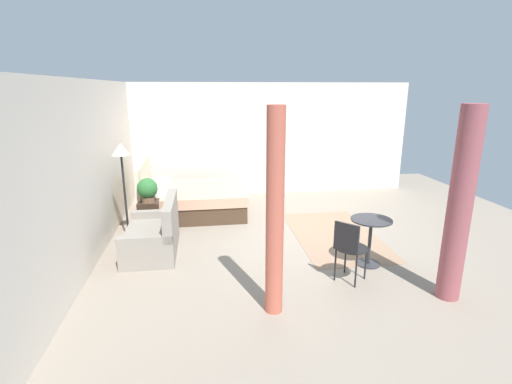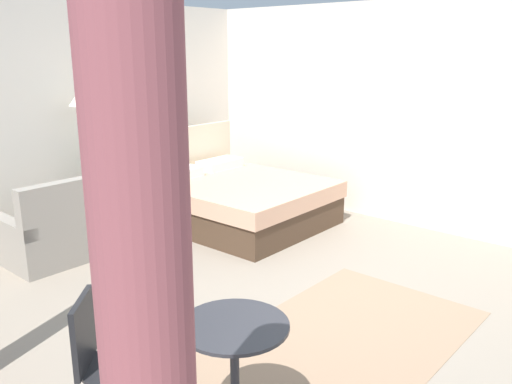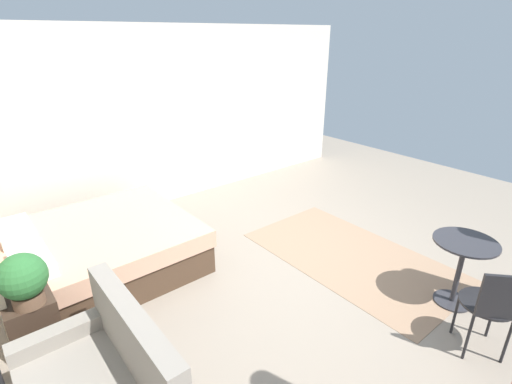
{
  "view_description": "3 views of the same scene",
  "coord_description": "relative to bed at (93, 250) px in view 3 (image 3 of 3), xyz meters",
  "views": [
    {
      "loc": [
        -6.36,
        1.67,
        2.54
      ],
      "look_at": [
        -0.24,
        0.81,
        0.84
      ],
      "focal_mm": 26.64,
      "sensor_mm": 36.0,
      "label": 1
    },
    {
      "loc": [
        -3.3,
        -2.44,
        2.11
      ],
      "look_at": [
        0.45,
        0.82,
        0.77
      ],
      "focal_mm": 37.36,
      "sensor_mm": 36.0,
      "label": 2
    },
    {
      "loc": [
        -2.64,
        2.83,
        2.54
      ],
      "look_at": [
        0.66,
        0.14,
        0.75
      ],
      "focal_mm": 26.63,
      "sensor_mm": 36.0,
      "label": 3
    }
  ],
  "objects": [
    {
      "name": "bed",
      "position": [
        0.0,
        0.0,
        0.0
      ],
      "size": [
        1.78,
        2.06,
        1.11
      ],
      "color": "#473323",
      "rests_on": "ground"
    },
    {
      "name": "cafe_chair_near_window",
      "position": [
        -3.28,
        -2.13,
        0.24
      ],
      "size": [
        0.6,
        0.6,
        0.87
      ],
      "color": "black",
      "rests_on": "ground"
    },
    {
      "name": "area_rug",
      "position": [
        -1.63,
        -2.54,
        -0.29
      ],
      "size": [
        2.52,
        1.41,
        0.01
      ],
      "primitive_type": "cube",
      "color": "#93755B",
      "rests_on": "ground"
    },
    {
      "name": "ground_plane",
      "position": [
        -1.34,
        -1.94,
        -0.31
      ],
      "size": [
        8.45,
        9.74,
        0.02
      ],
      "primitive_type": "cube",
      "color": "gray"
    },
    {
      "name": "wall_right",
      "position": [
        1.38,
        -1.94,
        1.04
      ],
      "size": [
        0.12,
        6.74,
        2.67
      ],
      "primitive_type": "cube",
      "color": "silver",
      "rests_on": "ground"
    },
    {
      "name": "nightstand",
      "position": [
        -0.85,
        0.76,
        -0.02
      ],
      "size": [
        0.41,
        0.37,
        0.54
      ],
      "color": "#38281E",
      "rests_on": "ground"
    },
    {
      "name": "vase",
      "position": [
        -0.73,
        0.76,
        0.33
      ],
      "size": [
        0.13,
        0.13,
        0.17
      ],
      "color": "slate",
      "rests_on": "nightstand"
    },
    {
      "name": "potted_plant",
      "position": [
        -0.95,
        0.74,
        0.49
      ],
      "size": [
        0.36,
        0.36,
        0.45
      ],
      "color": "brown",
      "rests_on": "nightstand"
    },
    {
      "name": "balcony_table",
      "position": [
        -2.81,
        -2.64,
        0.2
      ],
      "size": [
        0.59,
        0.59,
        0.71
      ],
      "color": "#2D2D33",
      "rests_on": "ground"
    }
  ]
}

